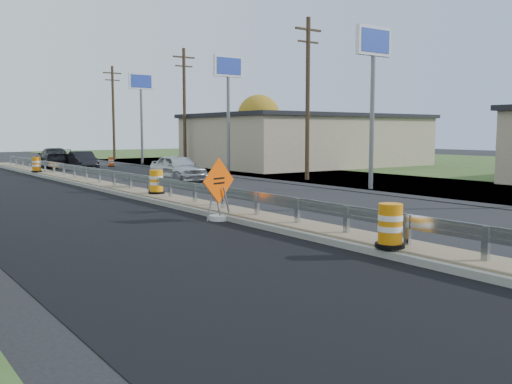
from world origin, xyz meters
TOP-DOWN VIEW (x-y plane):
  - ground at (0.00, 0.00)m, footprint 140.00×140.00m
  - grass_verge_far at (30.00, 10.00)m, footprint 40.00×120.00m
  - milled_overlay at (-4.40, 10.00)m, footprint 7.20×120.00m
  - median at (0.00, 8.00)m, footprint 1.60×55.00m
  - guardrail at (0.00, 9.00)m, footprint 0.10×46.15m
  - retail_building_near at (20.99, 20.00)m, footprint 18.50×12.50m
  - pylon_sign_south at (10.50, 3.00)m, footprint 2.20×0.30m
  - pylon_sign_mid at (10.50, 16.00)m, footprint 2.20×0.30m
  - pylon_sign_north at (10.50, 30.00)m, footprint 2.20×0.30m
  - utility_pole_smid at (11.50, 9.00)m, footprint 1.90×0.26m
  - utility_pole_nmid at (11.50, 24.00)m, footprint 1.90×0.26m
  - utility_pole_north at (11.50, 39.00)m, footprint 1.90×0.26m
  - tree_far_yellow at (26.00, 34.00)m, footprint 4.62×4.62m
  - caution_sign at (-0.90, -1.16)m, footprint 1.41×0.61m
  - barrel_median_near at (-0.55, -7.96)m, footprint 0.68×0.68m
  - barrel_median_mid at (0.09, 5.45)m, footprint 0.69×0.69m
  - barrel_median_far at (-0.55, 21.98)m, footprint 0.67×0.67m
  - barrel_shoulder_far at (7.00, 28.34)m, footprint 0.53×0.53m
  - car_silver at (5.06, 12.95)m, footprint 1.84×4.49m
  - car_dark_mid at (3.84, 25.98)m, footprint 1.80×4.29m
  - car_dark_far at (2.93, 30.35)m, footprint 2.85×5.62m

SIDE VIEW (x-z plane):
  - ground at x=0.00m, z-range 0.00..0.00m
  - milled_overlay at x=-4.40m, z-range 0.00..0.01m
  - grass_verge_far at x=30.00m, z-range 0.00..0.03m
  - median at x=0.00m, z-range 0.00..0.23m
  - barrel_shoulder_far at x=7.00m, z-range -0.02..0.76m
  - caution_sign at x=-0.90m, z-range -0.50..1.53m
  - car_dark_mid at x=3.84m, z-range 0.00..1.38m
  - barrel_median_far at x=-0.55m, z-range 0.21..1.19m
  - barrel_median_near at x=-0.55m, z-range 0.21..1.21m
  - barrel_median_mid at x=0.09m, z-range 0.21..1.22m
  - guardrail at x=0.00m, z-range 0.37..1.09m
  - car_silver at x=5.06m, z-range 0.00..1.53m
  - car_dark_far at x=2.93m, z-range 0.00..1.56m
  - retail_building_near at x=20.99m, z-range 0.02..4.29m
  - tree_far_yellow at x=26.00m, z-range 1.11..7.97m
  - utility_pole_smid at x=11.50m, z-range 0.23..9.63m
  - utility_pole_nmid at x=11.50m, z-range 0.23..9.63m
  - utility_pole_north at x=11.50m, z-range 0.23..9.63m
  - pylon_sign_south at x=10.50m, z-range 2.53..10.43m
  - pylon_sign_mid at x=10.50m, z-range 2.53..10.43m
  - pylon_sign_north at x=10.50m, z-range 2.53..10.43m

